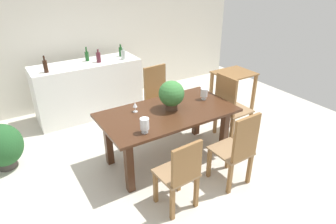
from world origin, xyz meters
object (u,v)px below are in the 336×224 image
at_px(chair_near_right, 238,148).
at_px(wine_bottle_clear, 98,57).
at_px(kitchen_counter, 89,89).
at_px(potted_plant_floor, 2,146).
at_px(crystal_vase_left, 145,124).
at_px(wine_bottle_tall, 87,56).
at_px(side_table, 233,81).
at_px(flower_centerpiece, 171,94).
at_px(crystal_vase_center_near, 204,93).
at_px(wine_bottle_amber, 45,66).
at_px(wine_bottle_dark, 123,55).
at_px(dining_table, 168,119).
at_px(wine_bottle_green, 121,51).
at_px(chair_far_right, 158,95).
at_px(chair_foot_end, 229,105).
at_px(wine_glass, 135,105).
at_px(chair_near_left, 181,173).

height_order(chair_near_right, wine_bottle_clear, wine_bottle_clear).
distance_m(kitchen_counter, potted_plant_floor, 1.81).
bearing_deg(crystal_vase_left, chair_near_right, -32.55).
height_order(wine_bottle_tall, side_table, wine_bottle_tall).
xyz_separation_m(flower_centerpiece, crystal_vase_center_near, (0.57, 0.02, -0.12)).
xyz_separation_m(chair_near_right, crystal_vase_left, (-0.94, 0.60, 0.32)).
height_order(crystal_vase_center_near, wine_bottle_amber, wine_bottle_amber).
distance_m(wine_bottle_clear, wine_bottle_amber, 0.90).
distance_m(chair_near_right, wine_bottle_tall, 3.14).
bearing_deg(crystal_vase_center_near, chair_near_right, -103.93).
bearing_deg(wine_bottle_tall, wine_bottle_dark, -24.01).
xyz_separation_m(chair_near_right, crystal_vase_center_near, (0.24, 0.98, 0.31)).
xyz_separation_m(dining_table, wine_bottle_green, (0.24, 2.02, 0.45)).
relative_size(crystal_vase_center_near, potted_plant_floor, 0.26).
distance_m(wine_bottle_tall, side_table, 2.71).
bearing_deg(wine_bottle_clear, chair_far_right, -55.45).
xyz_separation_m(kitchen_counter, wine_bottle_green, (0.70, 0.06, 0.58)).
distance_m(chair_far_right, wine_bottle_dark, 1.03).
bearing_deg(wine_bottle_clear, chair_foot_end, -53.72).
xyz_separation_m(chair_foot_end, wine_bottle_dark, (-0.94, 1.80, 0.51)).
distance_m(wine_glass, wine_bottle_tall, 1.85).
bearing_deg(potted_plant_floor, wine_bottle_green, 24.35).
xyz_separation_m(chair_foot_end, wine_bottle_amber, (-2.27, 1.80, 0.52)).
xyz_separation_m(chair_far_right, wine_bottle_tall, (-0.79, 1.12, 0.51)).
xyz_separation_m(dining_table, chair_foot_end, (1.13, -0.00, -0.06)).
distance_m(chair_foot_end, wine_bottle_amber, 2.94).
xyz_separation_m(chair_far_right, crystal_vase_center_near, (0.26, -0.88, 0.29)).
distance_m(dining_table, chair_near_left, 1.00).
xyz_separation_m(chair_far_right, flower_centerpiece, (-0.32, -0.90, 0.41)).
relative_size(chair_foot_end, wine_bottle_tall, 4.28).
height_order(chair_foot_end, chair_far_right, chair_foot_end).
xyz_separation_m(chair_near_right, wine_bottle_dark, (-0.22, 2.73, 0.53)).
xyz_separation_m(chair_near_right, side_table, (1.51, 1.67, 0.02)).
height_order(dining_table, chair_near_left, chair_near_left).
distance_m(wine_bottle_clear, wine_bottle_dark, 0.44).
bearing_deg(chair_near_right, crystal_vase_center_near, -105.54).
bearing_deg(chair_far_right, wine_bottle_clear, 119.68).
bearing_deg(wine_bottle_dark, wine_bottle_green, 77.92).
distance_m(kitchen_counter, wine_bottle_dark, 0.89).
bearing_deg(kitchen_counter, chair_far_right, -49.76).
relative_size(wine_glass, wine_bottle_dark, 0.63).
bearing_deg(chair_near_right, wine_bottle_dark, -86.93).
relative_size(chair_near_right, wine_bottle_dark, 4.72).
distance_m(dining_table, wine_bottle_clear, 1.94).
height_order(wine_bottle_green, potted_plant_floor, wine_bottle_green).
height_order(chair_near_left, flower_centerpiece, flower_centerpiece).
relative_size(chair_near_left, wine_bottle_clear, 4.00).
relative_size(chair_near_left, wine_bottle_green, 4.08).
relative_size(wine_bottle_green, wine_bottle_amber, 0.82).
height_order(wine_bottle_clear, wine_bottle_amber, wine_bottle_amber).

